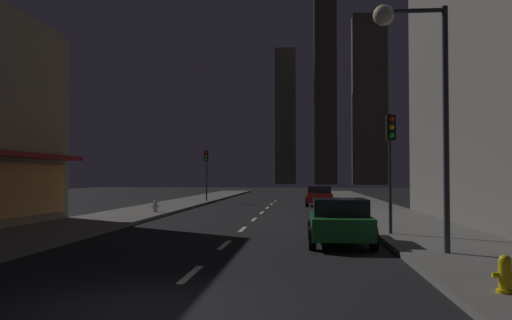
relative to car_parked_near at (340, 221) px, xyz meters
The scene contains 14 objects.
ground_plane 23.46m from the car_parked_near, 98.83° to the left, with size 78.00×136.00×0.10m, color black.
sidewalk_right 23.43m from the car_parked_near, 81.65° to the left, with size 4.00×76.00×0.15m, color #605E59.
sidewalk_left 25.49m from the car_parked_near, 114.58° to the left, with size 4.00×76.00×0.15m, color #605E59.
lane_marking_center 10.63m from the car_parked_near, 109.85° to the left, with size 0.16×43.80×0.01m.
skyscraper_distant_tall 144.36m from the car_parked_near, 92.49° to the left, with size 5.89×6.70×39.06m, color #615D49.
skyscraper_distant_mid 138.48m from the car_parked_near, 87.90° to the left, with size 6.00×5.33×71.65m, color #4C4839.
skyscraper_distant_short 136.32m from the car_parked_near, 82.86° to the left, with size 8.96×7.11×45.67m, color #5E5946.
car_parked_near is the anchor object (origin of this frame).
car_parked_far 23.07m from the car_parked_near, 90.00° to the left, with size 1.98×4.24×1.45m.
fire_hydrant_yellow_near 8.11m from the car_parked_near, 73.52° to the right, with size 0.42×0.30×0.65m.
fire_hydrant_far_left 16.25m from the car_parked_near, 125.79° to the left, with size 0.42×0.30×0.65m.
traffic_light_near_right 3.68m from the car_parked_near, 46.13° to the left, with size 0.32×0.48×4.20m.
traffic_light_far_left 29.03m from the car_parked_near, 108.34° to the left, with size 0.32×0.48×4.20m.
street_lamp_right 5.43m from the car_parked_near, 57.14° to the right, with size 1.96×0.56×6.58m.
Camera 1 is at (2.46, -8.82, 2.14)m, focal length 38.92 mm.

